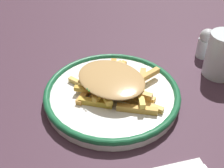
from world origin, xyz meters
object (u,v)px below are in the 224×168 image
(plate, at_px, (112,94))
(salt_shaker, at_px, (206,43))
(water_glass, at_px, (223,55))
(fries_heap, at_px, (115,82))

(plate, distance_m, salt_shaker, 0.29)
(plate, relative_size, salt_shaker, 3.71)
(water_glass, relative_size, salt_shaker, 1.36)
(water_glass, height_order, salt_shaker, water_glass)
(salt_shaker, bearing_deg, water_glass, -1.20)
(plate, xyz_separation_m, water_glass, (-0.04, 0.27, 0.04))
(fries_heap, bearing_deg, plate, -56.19)
(water_glass, distance_m, salt_shaker, 0.08)
(plate, relative_size, water_glass, 2.74)
(plate, bearing_deg, water_glass, 97.76)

